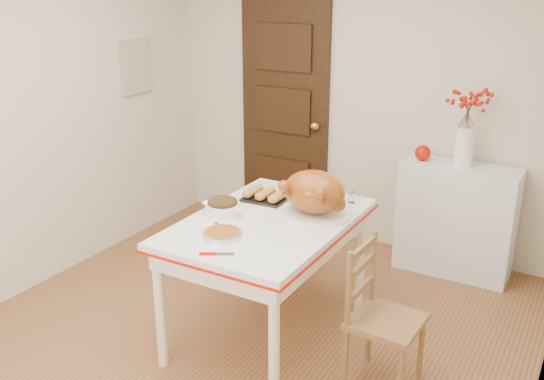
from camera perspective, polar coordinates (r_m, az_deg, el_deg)
The scene contains 18 objects.
floor at distance 4.01m, azimuth -3.83°, elevation -14.48°, with size 3.50×4.00×0.00m, color brown.
wall_back at distance 5.19m, azimuth 8.25°, elevation 8.40°, with size 3.50×0.00×2.50m, color beige.
wall_left at distance 4.65m, azimuth -22.57°, elevation 5.78°, with size 0.00×4.00×2.50m, color beige.
door_back at distance 5.50m, azimuth 1.21°, elevation 6.89°, with size 0.85×0.06×2.06m, color black.
photo_board at distance 5.39m, azimuth -12.68°, elevation 11.24°, with size 0.03×0.35×0.45m, color beige.
sideboard at distance 4.96m, azimuth 16.95°, elevation -2.66°, with size 0.87×0.39×0.87m, color silver.
kitchen_table at distance 3.91m, azimuth -0.37°, elevation -8.37°, with size 0.94×1.37×0.82m, color silver, non-canonical shape.
chair_oak at distance 3.52m, azimuth 10.70°, elevation -11.76°, with size 0.38×0.38×0.86m, color olive, non-canonical shape.
berry_vase at distance 4.74m, azimuth 17.82°, elevation 5.75°, with size 0.32×0.32×0.62m, color white, non-canonical shape.
apple at distance 4.87m, azimuth 14.00°, elevation 3.42°, with size 0.12×0.12×0.12m, color #B41000.
turkey_platter at distance 3.75m, azimuth 3.98°, elevation -0.41°, with size 0.46×0.37×0.29m, color #9D4913, non-canonical shape.
pumpkin_pie at distance 3.51m, azimuth -4.70°, elevation -4.02°, with size 0.22×0.22×0.05m, color brown.
stuffing_dish at distance 3.81m, azimuth -4.66°, elevation -1.53°, with size 0.28×0.22×0.11m, color #4B3213, non-canonical shape.
rolls_tray at distance 4.05m, azimuth -0.63°, elevation -0.44°, with size 0.28×0.22×0.08m, color #CA8B40, non-canonical shape.
pie_server at distance 3.30m, azimuth -5.24°, elevation -6.00°, with size 0.19×0.05×0.01m, color silver, non-canonical shape.
carving_knife at distance 3.59m, azimuth -4.85°, elevation -3.77°, with size 0.24×0.06×0.01m, color silver, non-canonical shape.
drinking_glass at distance 4.14m, azimuth 3.89°, elevation 0.24°, with size 0.07×0.07×0.11m, color white.
shaker_pair at distance 4.04m, azimuth 7.10°, elevation -0.44°, with size 0.10×0.04×0.10m, color white, non-canonical shape.
Camera 1 is at (1.87, -2.74, 2.25)m, focal length 40.01 mm.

